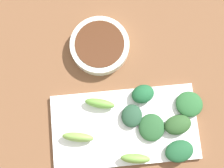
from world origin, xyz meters
The scene contains 12 objects.
tabletop centered at (0.00, 0.00, 0.01)m, with size 2.10×2.10×0.02m, color brown.
sauce_bowl centered at (-0.11, -0.02, 0.04)m, with size 0.14×0.14×0.03m.
serving_plate centered at (0.09, 0.02, 0.03)m, with size 0.17×0.34×0.01m, color white.
broccoli_leafy_0 centered at (0.10, 0.08, 0.04)m, with size 0.06×0.06×0.02m, color #245129.
broccoli_leafy_1 centered at (0.16, 0.13, 0.04)m, with size 0.05×0.06×0.02m, color #1D512D.
broccoli_leafy_2 centered at (0.07, 0.03, 0.04)m, with size 0.05×0.05×0.02m, color #234730.
broccoli_stalk_3 centered at (0.11, -0.09, 0.05)m, with size 0.02×0.07×0.03m, color #76A247.
broccoli_leafy_4 centered at (0.05, 0.17, 0.04)m, with size 0.06×0.06×0.02m, color #265C2D.
broccoli_stalk_5 centered at (0.16, 0.03, 0.05)m, with size 0.02×0.07×0.03m, color #70A443.
broccoli_leafy_6 centered at (0.10, 0.14, 0.04)m, with size 0.04×0.06×0.03m, color #2A4F25.
broccoli_leafy_7 centered at (0.02, 0.07, 0.05)m, with size 0.04×0.05×0.03m, color #1C5730.
broccoli_stalk_8 centered at (0.03, -0.04, 0.05)m, with size 0.02×0.07×0.03m, color #67A33F.
Camera 1 is at (0.15, -0.02, 0.81)m, focal length 53.92 mm.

